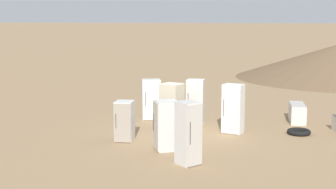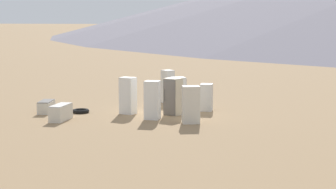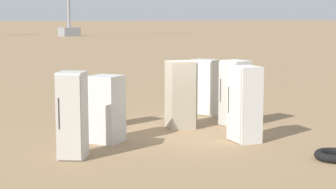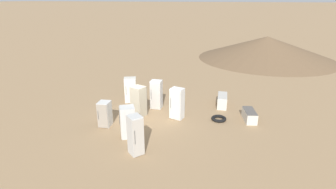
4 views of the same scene
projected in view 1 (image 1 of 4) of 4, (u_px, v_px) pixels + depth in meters
name	position (u px, v px, depth m)	size (l,w,h in m)	color
ground_plane	(180.00, 134.00, 17.77)	(1000.00, 1000.00, 0.00)	#937551
discarded_fridge_0	(124.00, 121.00, 16.66)	(0.79, 0.70, 1.43)	silver
discarded_fridge_2	(195.00, 102.00, 19.23)	(0.69, 0.72, 1.87)	white
discarded_fridge_3	(233.00, 109.00, 17.74)	(0.76, 0.84, 1.88)	white
discarded_fridge_4	(172.00, 108.00, 18.02)	(0.91, 0.90, 1.87)	#B2A88E
discarded_fridge_5	(188.00, 133.00, 13.89)	(0.84, 0.85, 1.90)	silver
discarded_fridge_6	(151.00, 99.00, 20.21)	(0.90, 0.97, 1.74)	beige
discarded_fridge_7	(297.00, 113.00, 19.81)	(1.62, 0.75, 0.76)	beige
discarded_fridge_8	(166.00, 125.00, 15.48)	(0.96, 0.99, 1.66)	silver
scrap_tire	(299.00, 132.00, 17.68)	(0.88, 0.88, 0.19)	black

